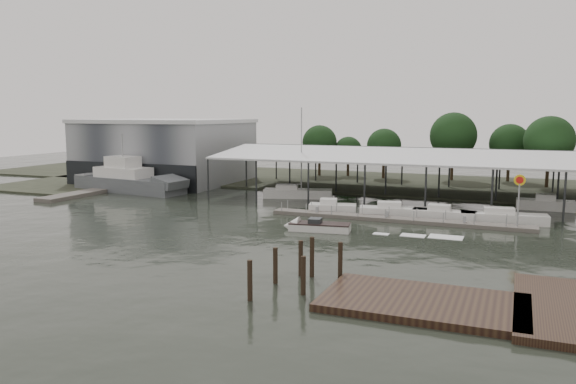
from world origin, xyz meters
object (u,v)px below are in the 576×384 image
at_px(speedboat_underway, 314,227).
at_px(shell_fuel_sign, 519,191).
at_px(grey_trawler, 130,181).
at_px(white_sailboat, 297,193).

bearing_deg(speedboat_underway, shell_fuel_sign, -165.38).
xyz_separation_m(grey_trawler, speedboat_underway, (34.61, -15.73, -1.19)).
relative_size(grey_trawler, white_sailboat, 1.54).
relative_size(shell_fuel_sign, grey_trawler, 0.29).
distance_m(white_sailboat, speedboat_underway, 21.73).
bearing_deg(shell_fuel_sign, speedboat_underway, -156.73).
distance_m(shell_fuel_sign, speedboat_underway, 20.42).
bearing_deg(white_sailboat, shell_fuel_sign, -39.05).
relative_size(white_sailboat, speedboat_underway, 0.71).
distance_m(grey_trawler, speedboat_underway, 38.04).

